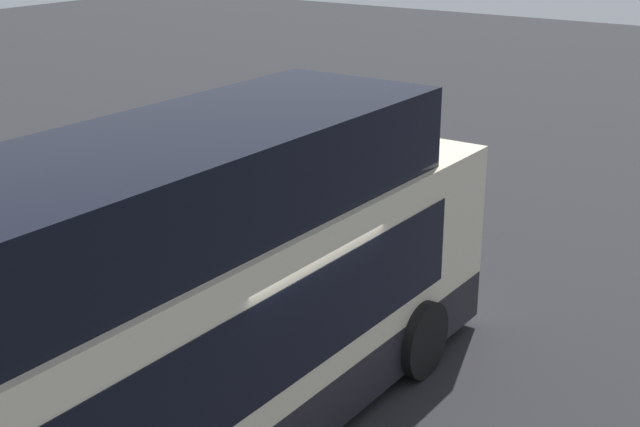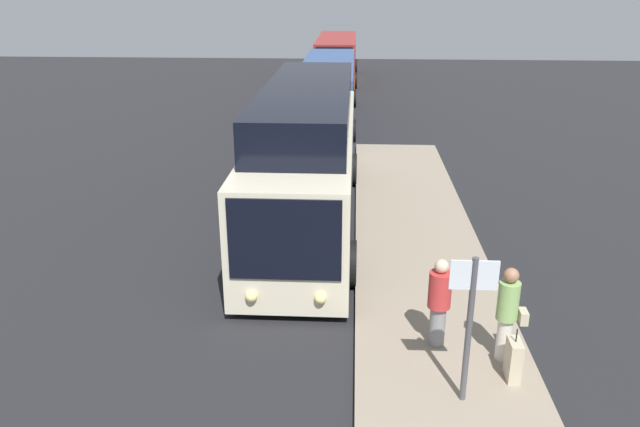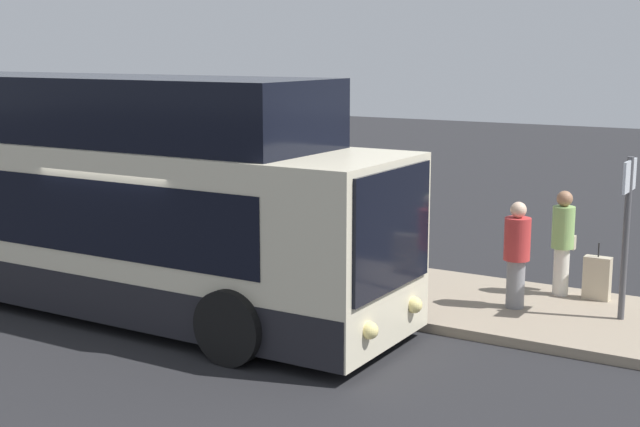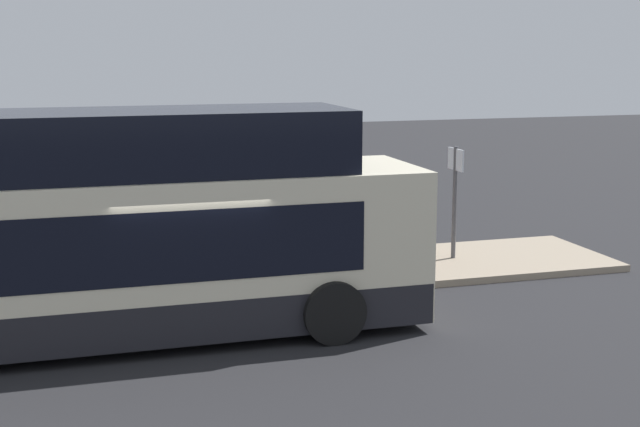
% 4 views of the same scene
% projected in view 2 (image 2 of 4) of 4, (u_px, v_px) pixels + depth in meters
% --- Properties ---
extents(ground, '(80.00, 80.00, 0.00)m').
position_uv_depth(ground, '(295.00, 243.00, 16.55)').
color(ground, '#232326').
extents(platform, '(20.00, 3.22, 0.15)m').
position_uv_depth(platform, '(417.00, 243.00, 16.36)').
color(platform, gray).
rests_on(platform, ground).
extents(bus_lead, '(11.53, 2.82, 3.86)m').
position_uv_depth(bus_lead, '(307.00, 164.00, 17.49)').
color(bus_lead, beige).
rests_on(bus_lead, ground).
extents(bus_second, '(11.80, 2.74, 2.84)m').
position_uv_depth(bus_second, '(328.00, 92.00, 30.15)').
color(bus_second, '#33518C').
rests_on(bus_second, ground).
extents(bus_third, '(10.47, 2.83, 2.83)m').
position_uv_depth(bus_third, '(337.00, 59.00, 42.48)').
color(bus_third, maroon).
rests_on(bus_third, ground).
extents(passenger_boarding, '(0.59, 0.59, 1.74)m').
position_uv_depth(passenger_boarding, '(439.00, 300.00, 11.40)').
color(passenger_boarding, gray).
rests_on(passenger_boarding, platform).
extents(passenger_waiting, '(0.37, 0.54, 1.80)m').
position_uv_depth(passenger_waiting, '(508.00, 311.00, 10.94)').
color(passenger_waiting, silver).
rests_on(passenger_waiting, platform).
extents(suitcase, '(0.44, 0.21, 0.97)m').
position_uv_depth(suitcase, '(513.00, 360.00, 10.59)').
color(suitcase, beige).
rests_on(suitcase, platform).
extents(sign_post, '(0.10, 0.74, 2.54)m').
position_uv_depth(sign_post, '(471.00, 312.00, 9.63)').
color(sign_post, '#4C4C51').
rests_on(sign_post, platform).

